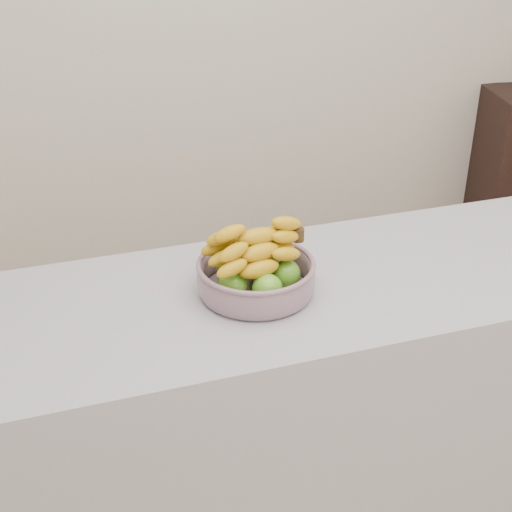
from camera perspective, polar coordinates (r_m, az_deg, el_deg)
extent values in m
cube|color=#A4A3AB|center=(2.09, 6.92, -12.30)|extent=(2.00, 0.60, 0.90)
cylinder|color=#8992A4|center=(1.74, 0.00, -2.73)|extent=(0.25, 0.25, 0.01)
torus|color=#8992A4|center=(1.70, 0.00, -0.64)|extent=(0.29, 0.29, 0.01)
sphere|color=#439A1A|center=(1.66, 0.91, -2.67)|extent=(0.07, 0.07, 0.07)
sphere|color=#439A1A|center=(1.72, 2.37, -1.44)|extent=(0.07, 0.07, 0.07)
sphere|color=#439A1A|center=(1.78, 0.57, -0.40)|extent=(0.07, 0.07, 0.07)
sphere|color=#439A1A|center=(1.75, -1.98, -0.90)|extent=(0.07, 0.07, 0.07)
sphere|color=#439A1A|center=(1.68, -1.88, -2.30)|extent=(0.07, 0.07, 0.07)
ellipsoid|color=gold|center=(1.66, 0.28, -1.05)|extent=(0.19, 0.07, 0.04)
ellipsoid|color=gold|center=(1.70, -0.30, -0.34)|extent=(0.18, 0.05, 0.04)
ellipsoid|color=gold|center=(1.73, -0.85, 0.34)|extent=(0.18, 0.05, 0.04)
ellipsoid|color=gold|center=(1.66, 0.32, 0.32)|extent=(0.19, 0.09, 0.04)
ellipsoid|color=gold|center=(1.70, -0.31, 1.05)|extent=(0.19, 0.06, 0.04)
ellipsoid|color=gold|center=(1.67, 0.18, 1.59)|extent=(0.18, 0.05, 0.04)
cylinder|color=#3A2612|center=(1.72, 3.40, 1.71)|extent=(0.03, 0.03, 0.03)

